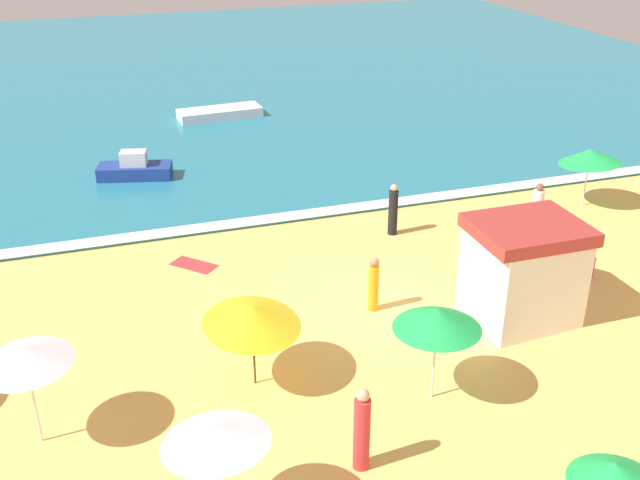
{
  "coord_description": "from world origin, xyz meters",
  "views": [
    {
      "loc": [
        -7.17,
        -16.47,
        10.64
      ],
      "look_at": [
        -0.79,
        2.82,
        0.8
      ],
      "focal_mm": 42.5,
      "sensor_mm": 36.0,
      "label": 1
    }
  ],
  "objects": [
    {
      "name": "ground_plane",
      "position": [
        0.0,
        0.0,
        0.0
      ],
      "size": [
        60.0,
        60.0,
        0.0
      ],
      "primitive_type": "plane",
      "color": "#EDBC60"
    },
    {
      "name": "ocean_water",
      "position": [
        0.0,
        28.0,
        0.05
      ],
      "size": [
        60.0,
        44.0,
        0.1
      ],
      "primitive_type": "cube",
      "color": "teal",
      "rests_on": "ground_plane"
    },
    {
      "name": "wave_breaker_foam",
      "position": [
        0.0,
        6.3,
        0.1
      ],
      "size": [
        57.0,
        0.7,
        0.01
      ],
      "primitive_type": "cube",
      "color": "white",
      "rests_on": "ocean_water"
    },
    {
      "name": "lifeguard_cabana",
      "position": [
        3.23,
        -1.76,
        1.4
      ],
      "size": [
        2.76,
        2.33,
        2.76
      ],
      "color": "white",
      "rests_on": "ground_plane"
    },
    {
      "name": "beach_umbrella_1",
      "position": [
        -4.08,
        -2.37,
        1.81
      ],
      "size": [
        3.06,
        3.08,
        2.16
      ],
      "color": "#4C3823",
      "rests_on": "ground_plane"
    },
    {
      "name": "beach_umbrella_2",
      "position": [
        -0.43,
        -4.11,
        2.06
      ],
      "size": [
        2.1,
        2.11,
        2.32
      ],
      "color": "silver",
      "rests_on": "ground_plane"
    },
    {
      "name": "beach_umbrella_3",
      "position": [
        0.49,
        -8.89,
        1.7
      ],
      "size": [
        1.66,
        1.69,
        1.96
      ],
      "color": "silver",
      "rests_on": "ground_plane"
    },
    {
      "name": "beach_umbrella_5",
      "position": [
        -8.78,
        -2.9,
        2.13
      ],
      "size": [
        2.57,
        2.58,
        2.37
      ],
      "color": "silver",
      "rests_on": "ground_plane"
    },
    {
      "name": "beach_umbrella_7",
      "position": [
        -5.69,
        -6.37,
        2.12
      ],
      "size": [
        2.58,
        2.59,
        2.38
      ],
      "color": "silver",
      "rests_on": "ground_plane"
    },
    {
      "name": "beach_umbrella_8",
      "position": [
        9.51,
        4.16,
        1.84
      ],
      "size": [
        3.01,
        3.01,
        2.2
      ],
      "color": "silver",
      "rests_on": "ground_plane"
    },
    {
      "name": "beachgoer_2",
      "position": [
        -0.27,
        -0.16,
        0.79
      ],
      "size": [
        0.39,
        0.39,
        1.58
      ],
      "color": "orange",
      "rests_on": "ground_plane"
    },
    {
      "name": "beachgoer_4",
      "position": [
        6.41,
        2.45,
        0.88
      ],
      "size": [
        0.49,
        0.49,
        1.86
      ],
      "color": "white",
      "rests_on": "ground_plane"
    },
    {
      "name": "beachgoer_5",
      "position": [
        -2.75,
        -5.7,
        0.9
      ],
      "size": [
        0.45,
        0.45,
        1.88
      ],
      "color": "red",
      "rests_on": "ground_plane"
    },
    {
      "name": "beachgoer_6",
      "position": [
        2.13,
        4.1,
        0.83
      ],
      "size": [
        0.33,
        0.33,
        1.73
      ],
      "color": "black",
      "rests_on": "ground_plane"
    },
    {
      "name": "beachgoer_7",
      "position": [
        6.35,
        -0.38,
        0.34
      ],
      "size": [
        0.52,
        0.52,
        0.81
      ],
      "color": "#D84CA5",
      "rests_on": "ground_plane"
    },
    {
      "name": "beach_towel_0",
      "position": [
        4.63,
        1.43,
        0.01
      ],
      "size": [
        1.4,
        1.51,
        0.01
      ],
      "color": "#D84CA5",
      "rests_on": "ground_plane"
    },
    {
      "name": "beach_towel_2",
      "position": [
        -4.43,
        3.93,
        0.01
      ],
      "size": [
        1.44,
        1.46,
        0.01
      ],
      "color": "red",
      "rests_on": "ground_plane"
    },
    {
      "name": "small_boat_0",
      "position": [
        -0.65,
        18.53,
        0.32
      ],
      "size": [
        4.02,
        1.64,
        0.45
      ],
      "color": "white",
      "rests_on": "ocean_water"
    },
    {
      "name": "small_boat_1",
      "position": [
        -5.34,
        11.71,
        0.45
      ],
      "size": [
        2.95,
        1.75,
        1.05
      ],
      "color": "navy",
      "rests_on": "ocean_water"
    }
  ]
}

